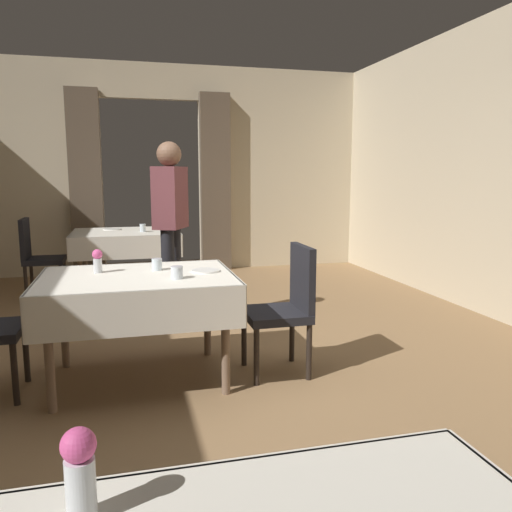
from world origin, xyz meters
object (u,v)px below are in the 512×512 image
dining_table_far (126,239)px  chair_mid_right (287,303)px  flower_vase_near (80,471)px  person_waiter_by_doorway (170,220)px  glass_mid_c (157,264)px  plate_mid_d (206,271)px  plate_far_a (112,229)px  flower_vase_mid (98,260)px  chair_far_left (37,254)px  dining_table_mid (138,289)px  glass_mid_b (177,273)px  glass_far_b (143,228)px

dining_table_far → chair_mid_right: chair_mid_right is taller
flower_vase_near → person_waiter_by_doorway: bearing=82.3°
dining_table_far → glass_mid_c: size_ratio=14.82×
plate_mid_d → plate_far_a: bearing=103.0°
flower_vase_mid → plate_mid_d: flower_vase_mid is taller
chair_far_left → plate_mid_d: (1.56, -2.80, 0.24)m
plate_far_a → person_waiter_by_doorway: bearing=-73.8°
flower_vase_near → flower_vase_mid: bearing=92.1°
dining_table_mid → glass_mid_c: glass_mid_c is taller
plate_far_a → dining_table_far: bearing=-53.6°
plate_mid_d → glass_mid_b: bearing=-137.1°
dining_table_mid → glass_mid_c: 0.25m
chair_far_left → flower_vase_near: flower_vase_near is taller
flower_vase_near → glass_mid_b: size_ratio=2.31×
person_waiter_by_doorway → dining_table_mid: bearing=-106.3°
plate_far_a → plate_mid_d: bearing=-77.0°
flower_vase_near → glass_mid_c: (0.31, 2.68, -0.06)m
dining_table_far → chair_far_left: bearing=-178.3°
person_waiter_by_doorway → plate_far_a: bearing=106.2°
plate_far_a → person_waiter_by_doorway: person_waiter_by_doorway is taller
chair_mid_right → glass_mid_b: chair_mid_right is taller
dining_table_far → flower_vase_mid: flower_vase_mid is taller
flower_vase_mid → glass_mid_c: 0.41m
flower_vase_near → glass_far_b: size_ratio=2.01×
dining_table_mid → glass_mid_b: size_ratio=15.64×
chair_mid_right → plate_mid_d: bearing=167.6°
chair_mid_right → glass_far_b: size_ratio=9.66×
dining_table_far → glass_far_b: bearing=-31.9°
plate_mid_d → glass_far_b: bearing=97.2°
flower_vase_mid → person_waiter_by_doorway: (0.59, 0.97, 0.18)m
dining_table_far → glass_mid_b: glass_mid_b is taller
dining_table_far → glass_mid_b: (0.32, -3.04, 0.13)m
dining_table_mid → flower_vase_mid: size_ratio=7.88×
glass_mid_b → person_waiter_by_doorway: size_ratio=0.05×
glass_mid_c → glass_far_b: 2.57m
glass_mid_c → glass_mid_b: bearing=-72.3°
chair_far_left → glass_mid_c: bearing=-65.2°
chair_mid_right → plate_far_a: size_ratio=4.22×
chair_far_left → plate_far_a: (0.85, 0.25, 0.24)m
chair_far_left → plate_far_a: bearing=16.6°
dining_table_mid → dining_table_far: (-0.07, 2.85, 0.00)m
dining_table_far → plate_mid_d: bearing=-79.1°
dining_table_mid → flower_vase_mid: (-0.26, 0.16, 0.18)m
flower_vase_mid → person_waiter_by_doorway: size_ratio=0.10×
dining_table_mid → plate_far_a: plate_far_a is taller
glass_mid_c → chair_mid_right: bearing=-16.2°
chair_far_left → chair_mid_right: bearing=-54.0°
plate_mid_d → plate_far_a: size_ratio=0.92×
glass_mid_b → chair_far_left: bearing=114.0°
dining_table_far → glass_mid_b: 3.06m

